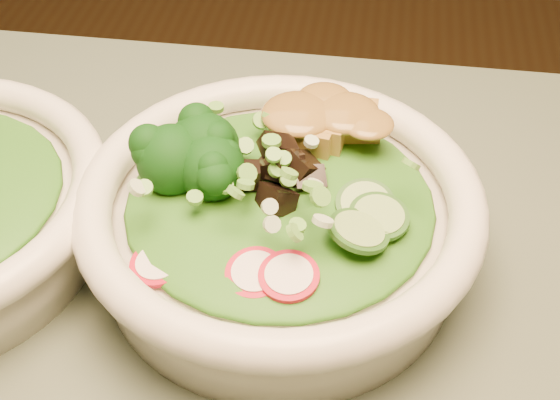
# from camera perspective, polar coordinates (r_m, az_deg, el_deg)

# --- Properties ---
(salad_bowl) EXTENTS (0.26, 0.26, 0.07)m
(salad_bowl) POSITION_cam_1_polar(r_m,az_deg,el_deg) (0.51, 0.00, -1.61)
(salad_bowl) COLOR white
(salad_bowl) RESTS_ON dining_table
(lettuce_bed) EXTENTS (0.20, 0.20, 0.02)m
(lettuce_bed) POSITION_cam_1_polar(r_m,az_deg,el_deg) (0.49, 0.00, 0.09)
(lettuce_bed) COLOR #245512
(lettuce_bed) RESTS_ON salad_bowl
(broccoli_florets) EXTENTS (0.10, 0.09, 0.04)m
(broccoli_florets) POSITION_cam_1_polar(r_m,az_deg,el_deg) (0.50, -6.45, 3.07)
(broccoli_florets) COLOR black
(broccoli_florets) RESTS_ON salad_bowl
(radish_slices) EXTENTS (0.11, 0.08, 0.02)m
(radish_slices) POSITION_cam_1_polar(r_m,az_deg,el_deg) (0.45, -2.94, -4.78)
(radish_slices) COLOR #AF0D23
(radish_slices) RESTS_ON salad_bowl
(cucumber_slices) EXTENTS (0.09, 0.09, 0.03)m
(cucumber_slices) POSITION_cam_1_polar(r_m,az_deg,el_deg) (0.47, 7.02, -1.05)
(cucumber_slices) COLOR #8BAC5F
(cucumber_slices) RESTS_ON salad_bowl
(mushroom_heap) EXTENTS (0.09, 0.09, 0.04)m
(mushroom_heap) POSITION_cam_1_polar(r_m,az_deg,el_deg) (0.49, 0.55, 2.08)
(mushroom_heap) COLOR black
(mushroom_heap) RESTS_ON salad_bowl
(tofu_cubes) EXTENTS (0.10, 0.09, 0.03)m
(tofu_cubes) POSITION_cam_1_polar(r_m,az_deg,el_deg) (0.53, 2.80, 5.07)
(tofu_cubes) COLOR olive
(tofu_cubes) RESTS_ON salad_bowl
(peanut_sauce) EXTENTS (0.07, 0.05, 0.02)m
(peanut_sauce) POSITION_cam_1_polar(r_m,az_deg,el_deg) (0.52, 2.85, 6.17)
(peanut_sauce) COLOR brown
(peanut_sauce) RESTS_ON tofu_cubes
(scallion_garnish) EXTENTS (0.19, 0.19, 0.02)m
(scallion_garnish) POSITION_cam_1_polar(r_m,az_deg,el_deg) (0.48, 0.00, 2.12)
(scallion_garnish) COLOR #5B9F38
(scallion_garnish) RESTS_ON salad_bowl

